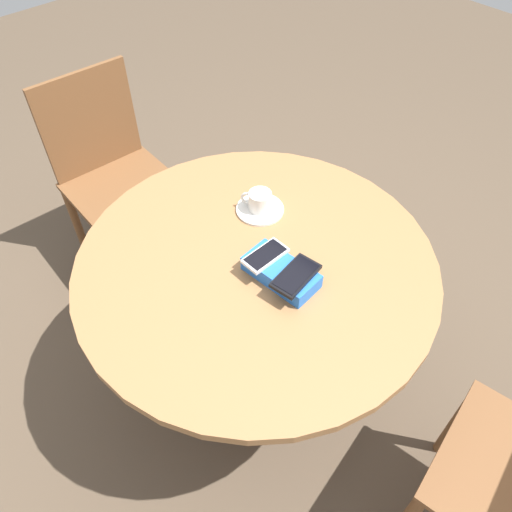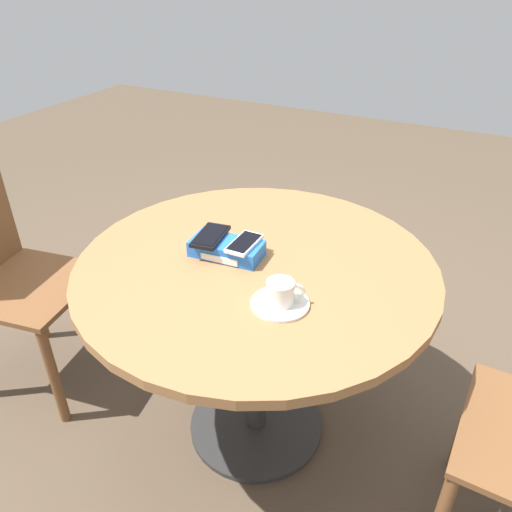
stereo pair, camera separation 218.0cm
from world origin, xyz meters
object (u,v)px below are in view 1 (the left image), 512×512
phone_black (296,276)px  saucer (260,209)px  phone_white (266,255)px  coffee_cup (259,201)px  chair_far_side (116,177)px  phone_box (281,272)px  round_table (256,286)px

phone_black → saucer: 0.33m
phone_white → coffee_cup: size_ratio=1.39×
chair_far_side → phone_white: bearing=177.6°
phone_white → chair_far_side: bearing=-2.4°
phone_black → saucer: phone_black is taller
phone_box → phone_black: bearing=-178.0°
phone_box → phone_white: size_ratio=1.69×
round_table → phone_box: size_ratio=4.80×
phone_box → chair_far_side: bearing=-2.1°
round_table → phone_white: size_ratio=8.12×
round_table → phone_white: (-0.04, -0.00, 0.17)m
round_table → phone_black: bearing=-176.5°
round_table → saucer: size_ratio=6.94×
phone_box → phone_black: (-0.05, -0.00, 0.03)m
phone_white → chair_far_side: chair_far_side is taller
round_table → coffee_cup: 0.27m
coffee_cup → chair_far_side: (0.77, 0.11, -0.30)m
chair_far_side → phone_box: bearing=177.9°
coffee_cup → saucer: bearing=-149.4°
phone_white → chair_far_side: size_ratio=0.15×
coffee_cup → phone_black: bearing=154.0°
round_table → coffee_cup: (0.15, -0.15, 0.16)m
saucer → phone_black: bearing=153.6°
phone_black → coffee_cup: size_ratio=1.64×
round_table → phone_box: 0.17m
phone_box → saucer: size_ratio=1.45×
phone_box → chair_far_side: size_ratio=0.25×
round_table → phone_white: 0.18m
phone_box → chair_far_side: chair_far_side is taller
round_table → phone_black: 0.23m
phone_box → chair_far_side: (1.01, -0.04, -0.28)m
phone_white → coffee_cup: bearing=-38.8°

